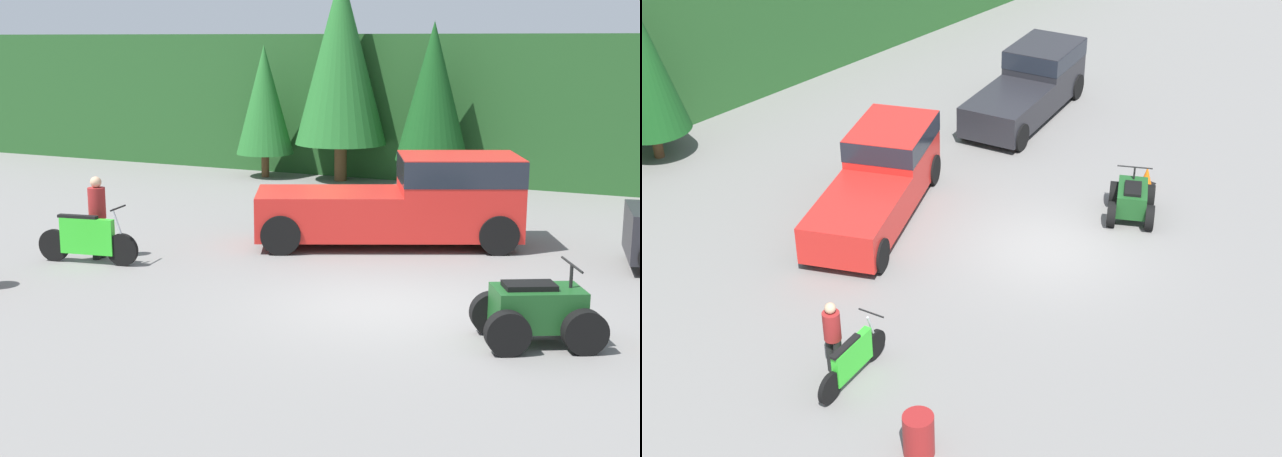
% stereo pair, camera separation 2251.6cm
% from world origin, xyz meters
% --- Properties ---
extents(ground_plane, '(80.00, 80.00, 0.00)m').
position_xyz_m(ground_plane, '(0.00, 0.00, 0.00)').
color(ground_plane, slate).
extents(hillside_backdrop, '(44.00, 6.00, 4.60)m').
position_xyz_m(hillside_backdrop, '(0.00, 16.00, 2.30)').
color(hillside_backdrop, '#235123').
rests_on(hillside_backdrop, ground_plane).
extents(pickup_truck_red, '(5.98, 4.15, 1.99)m').
position_xyz_m(pickup_truck_red, '(-1.10, 4.59, 1.04)').
color(pickup_truck_red, red).
rests_on(pickup_truck_red, ground_plane).
extents(pickup_truck_second, '(5.91, 3.05, 1.99)m').
position_xyz_m(pickup_truck_second, '(6.69, 5.27, 1.04)').
color(pickup_truck_second, '#232328').
rests_on(pickup_truck_second, ground_plane).
extents(dirt_bike, '(2.18, 0.66, 1.19)m').
position_xyz_m(dirt_bike, '(-6.50, 0.25, 0.49)').
color(dirt_bike, black).
rests_on(dirt_bike, ground_plane).
extents(quad_atv, '(2.13, 1.89, 1.23)m').
position_xyz_m(quad_atv, '(2.71, -0.77, 0.48)').
color(quad_atv, black).
rests_on(quad_atv, ground_plane).
extents(rider_person, '(0.39, 0.39, 1.71)m').
position_xyz_m(rider_person, '(-6.58, 0.70, 0.93)').
color(rider_person, black).
rests_on(rider_person, ground_plane).
extents(traffic_cone, '(0.42, 0.42, 0.55)m').
position_xyz_m(traffic_cone, '(4.54, -0.22, 0.25)').
color(traffic_cone, black).
rests_on(traffic_cone, ground_plane).
extents(steel_barrel, '(0.58, 0.58, 0.88)m').
position_xyz_m(steel_barrel, '(-7.20, -2.12, 0.44)').
color(steel_barrel, maroon).
rests_on(steel_barrel, ground_plane).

